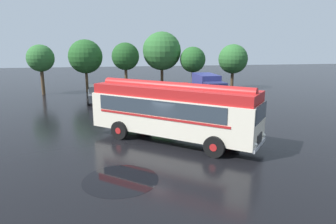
{
  "coord_description": "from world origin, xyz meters",
  "views": [
    {
      "loc": [
        -3.15,
        -16.32,
        5.62
      ],
      "look_at": [
        0.04,
        1.79,
        1.4
      ],
      "focal_mm": 32.0,
      "sensor_mm": 36.0,
      "label": 1
    }
  ],
  "objects_px": {
    "car_mid_right": "(153,92)",
    "box_van": "(208,86)",
    "vintage_bus": "(173,109)",
    "car_mid_left": "(129,94)",
    "car_near_left": "(97,94)",
    "car_far_right": "(182,92)"
  },
  "relations": [
    {
      "from": "car_near_left",
      "to": "box_van",
      "type": "relative_size",
      "value": 0.75
    },
    {
      "from": "vintage_bus",
      "to": "car_mid_left",
      "type": "height_order",
      "value": "vintage_bus"
    },
    {
      "from": "car_mid_right",
      "to": "box_van",
      "type": "height_order",
      "value": "box_van"
    },
    {
      "from": "car_mid_right",
      "to": "box_van",
      "type": "xyz_separation_m",
      "value": [
        5.63,
        -0.1,
        0.52
      ]
    },
    {
      "from": "car_mid_left",
      "to": "box_van",
      "type": "relative_size",
      "value": 0.76
    },
    {
      "from": "car_mid_right",
      "to": "vintage_bus",
      "type": "bearing_deg",
      "value": -92.27
    },
    {
      "from": "car_far_right",
      "to": "car_mid_left",
      "type": "bearing_deg",
      "value": -176.53
    },
    {
      "from": "car_mid_left",
      "to": "car_mid_right",
      "type": "bearing_deg",
      "value": 12.01
    },
    {
      "from": "vintage_bus",
      "to": "car_mid_right",
      "type": "relative_size",
      "value": 2.18
    },
    {
      "from": "vintage_bus",
      "to": "car_mid_right",
      "type": "xyz_separation_m",
      "value": [
        0.51,
        12.9,
        -1.05
      ]
    },
    {
      "from": "car_near_left",
      "to": "car_mid_left",
      "type": "relative_size",
      "value": 0.99
    },
    {
      "from": "vintage_bus",
      "to": "box_van",
      "type": "relative_size",
      "value": 1.61
    },
    {
      "from": "car_far_right",
      "to": "car_near_left",
      "type": "bearing_deg",
      "value": 178.2
    },
    {
      "from": "vintage_bus",
      "to": "car_far_right",
      "type": "xyz_separation_m",
      "value": [
        3.38,
        12.69,
        -1.05
      ]
    },
    {
      "from": "car_far_right",
      "to": "car_mid_right",
      "type": "bearing_deg",
      "value": 175.87
    },
    {
      "from": "car_mid_left",
      "to": "car_mid_right",
      "type": "relative_size",
      "value": 1.03
    },
    {
      "from": "car_near_left",
      "to": "car_mid_left",
      "type": "distance_m",
      "value": 3.07
    },
    {
      "from": "vintage_bus",
      "to": "box_van",
      "type": "distance_m",
      "value": 14.21
    },
    {
      "from": "car_mid_right",
      "to": "car_far_right",
      "type": "distance_m",
      "value": 2.88
    },
    {
      "from": "vintage_bus",
      "to": "car_far_right",
      "type": "distance_m",
      "value": 13.17
    },
    {
      "from": "box_van",
      "to": "car_mid_left",
      "type": "bearing_deg",
      "value": -176.93
    },
    {
      "from": "car_mid_left",
      "to": "car_mid_right",
      "type": "height_order",
      "value": "same"
    }
  ]
}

